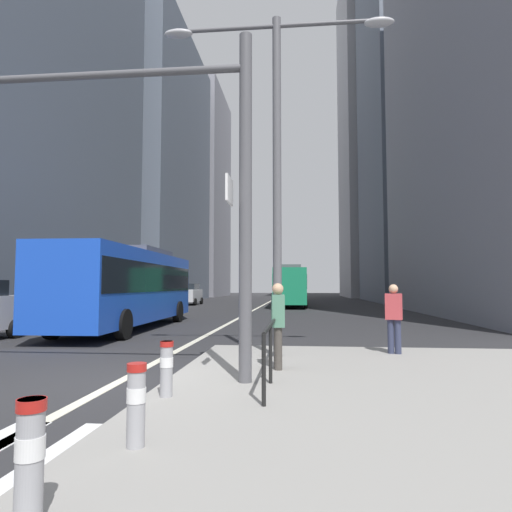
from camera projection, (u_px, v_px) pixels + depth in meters
The scene contains 19 objects.
ground_plane at pixel (248, 313), 27.87m from camera, with size 160.00×160.00×0.00m, color #28282B.
median_island at pixel (451, 400), 6.48m from camera, with size 9.00×10.00×0.15m, color gray.
lane_centre_line at pixel (261, 306), 37.80m from camera, with size 0.20×80.00×0.01m, color beige.
office_tower_left_mid at pixel (138, 168), 52.95m from camera, with size 12.92×22.44×31.86m, color slate.
office_tower_left_far at pixel (187, 195), 75.78m from camera, with size 12.83×16.42×34.89m, color gray.
office_tower_right_mid at pixel (417, 63), 50.74m from camera, with size 11.58×17.30×54.93m, color slate.
office_tower_right_far at pixel (385, 132), 70.11m from camera, with size 13.31×17.17×52.44m, color #9E9EA3.
city_bus_blue_oncoming at pixel (128, 284), 17.97m from camera, with size 2.89×11.08×3.40m.
city_bus_red_receding at pixel (290, 285), 37.18m from camera, with size 2.84×10.69×3.40m.
car_oncoming_mid at pixel (189, 294), 40.53m from camera, with size 2.12×4.22×1.94m.
car_receding_near at pixel (291, 293), 46.90m from camera, with size 2.14×4.49×1.94m.
traffic_signal_gantry at pixel (121, 151), 7.78m from camera, with size 6.60×0.65×6.00m.
street_lamp_post at pixel (277, 135), 10.33m from camera, with size 5.50×0.32×8.00m.
bollard_front at pixel (30, 455), 2.94m from camera, with size 0.20×0.20×0.84m.
bollard_left at pixel (136, 400), 4.40m from camera, with size 0.20×0.20×0.82m.
bollard_right at pixel (167, 365), 6.38m from camera, with size 0.20×0.20×0.80m.
pedestrian_railing at pixel (273, 334), 7.97m from camera, with size 0.06×4.22×0.98m.
pedestrian_waiting at pixel (278, 321), 8.51m from camera, with size 0.28×0.41×1.65m.
pedestrian_walking at pixel (394, 315), 10.43m from camera, with size 0.43×0.34×1.64m.
Camera 1 is at (3.28, -7.86, 1.75)m, focal length 30.86 mm.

